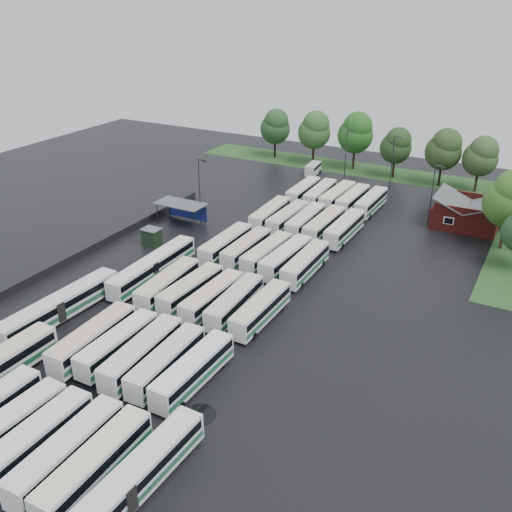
% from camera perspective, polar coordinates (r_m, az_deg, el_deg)
% --- Properties ---
extents(ground, '(160.00, 160.00, 0.00)m').
position_cam_1_polar(ground, '(69.98, -6.17, -5.24)').
color(ground, black).
rests_on(ground, ground).
extents(brick_building, '(10.07, 8.60, 5.39)m').
position_cam_1_polar(brick_building, '(98.34, 20.29, 3.82)').
color(brick_building, maroon).
rests_on(brick_building, ground).
extents(wash_shed, '(8.20, 4.20, 3.58)m').
position_cam_1_polar(wash_shed, '(94.01, -7.41, 5.00)').
color(wash_shed, '#2D2D30').
rests_on(wash_shed, ground).
extents(utility_hut, '(2.70, 2.20, 2.62)m').
position_cam_1_polar(utility_hut, '(87.17, -10.38, 1.91)').
color(utility_hut, black).
rests_on(utility_hut, ground).
extents(grass_strip_north, '(80.00, 10.00, 0.01)m').
position_cam_1_polar(grass_strip_north, '(123.69, 11.90, 8.25)').
color(grass_strip_north, '#23491D').
rests_on(grass_strip_north, ground).
extents(west_fence, '(0.10, 50.00, 1.20)m').
position_cam_1_polar(west_fence, '(88.07, -15.26, 1.14)').
color(west_fence, '#2D2D30').
rests_on(west_fence, ground).
extents(bus_r0c1, '(2.64, 10.99, 3.04)m').
position_cam_1_polar(bus_r0c1, '(54.68, -23.44, -15.41)').
color(bus_r0c1, white).
rests_on(bus_r0c1, ground).
extents(bus_r0c2, '(2.47, 11.43, 3.18)m').
position_cam_1_polar(bus_r0c2, '(52.46, -21.34, -16.86)').
color(bus_r0c2, white).
rests_on(bus_r0c2, ground).
extents(bus_r0c3, '(2.65, 11.37, 3.15)m').
position_cam_1_polar(bus_r0c3, '(50.68, -18.37, -18.07)').
color(bus_r0c3, white).
rests_on(bus_r0c3, ground).
extents(bus_r0c4, '(2.61, 11.43, 3.17)m').
position_cam_1_polar(bus_r0c4, '(49.00, -15.80, -19.44)').
color(bus_r0c4, white).
rests_on(bus_r0c4, ground).
extents(bus_r1c0, '(2.82, 11.57, 3.20)m').
position_cam_1_polar(bus_r1c0, '(63.29, -15.99, -7.95)').
color(bus_r1c0, white).
rests_on(bus_r1c0, ground).
extents(bus_r1c1, '(2.36, 10.87, 3.02)m').
position_cam_1_polar(bus_r1c1, '(61.90, -13.65, -8.57)').
color(bus_r1c1, white).
rests_on(bus_r1c1, ground).
extents(bus_r1c2, '(3.00, 11.58, 3.19)m').
position_cam_1_polar(bus_r1c2, '(59.83, -11.32, -9.52)').
color(bus_r1c2, white).
rests_on(bus_r1c2, ground).
extents(bus_r1c3, '(2.68, 11.02, 3.05)m').
position_cam_1_polar(bus_r1c3, '(58.37, -8.95, -10.40)').
color(bus_r1c3, white).
rests_on(bus_r1c3, ground).
extents(bus_r1c4, '(2.56, 11.22, 3.11)m').
position_cam_1_polar(bus_r1c4, '(56.81, -6.29, -11.31)').
color(bus_r1c4, white).
rests_on(bus_r1c4, ground).
extents(bus_r2c0, '(2.93, 11.39, 3.14)m').
position_cam_1_polar(bus_r2c0, '(72.22, -8.79, -2.79)').
color(bus_r2c0, white).
rests_on(bus_r2c0, ground).
extents(bus_r2c1, '(2.82, 10.95, 3.02)m').
position_cam_1_polar(bus_r2c1, '(70.80, -6.54, -3.32)').
color(bus_r2c1, white).
rests_on(bus_r2c1, ground).
extents(bus_r2c2, '(2.58, 10.94, 3.03)m').
position_cam_1_polar(bus_r2c2, '(68.84, -4.39, -4.11)').
color(bus_r2c2, white).
rests_on(bus_r2c2, ground).
extents(bus_r2c3, '(2.80, 11.05, 3.05)m').
position_cam_1_polar(bus_r2c3, '(67.62, -2.13, -4.63)').
color(bus_r2c3, white).
rests_on(bus_r2c3, ground).
extents(bus_r2c4, '(2.43, 10.97, 3.05)m').
position_cam_1_polar(bus_r2c4, '(66.12, 0.48, -5.37)').
color(bus_r2c4, white).
rests_on(bus_r2c4, ground).
extents(bus_r3c0, '(2.44, 11.35, 3.16)m').
position_cam_1_polar(bus_r3c0, '(82.32, -3.02, 1.18)').
color(bus_r3c0, white).
rests_on(bus_r3c0, ground).
extents(bus_r3c1, '(2.34, 10.90, 3.03)m').
position_cam_1_polar(bus_r3c1, '(81.12, -0.97, 0.78)').
color(bus_r3c1, white).
rests_on(bus_r3c1, ground).
extents(bus_r3c2, '(2.71, 11.03, 3.05)m').
position_cam_1_polar(bus_r3c2, '(79.60, 1.07, 0.28)').
color(bus_r3c2, white).
rests_on(bus_r3c2, ground).
extents(bus_r3c3, '(2.95, 11.41, 3.15)m').
position_cam_1_polar(bus_r3c3, '(78.26, 3.01, -0.17)').
color(bus_r3c3, white).
rests_on(bus_r3c3, ground).
extents(bus_r3c4, '(2.46, 11.25, 3.13)m').
position_cam_1_polar(bus_r3c4, '(76.81, 4.97, -0.77)').
color(bus_r3c4, white).
rests_on(bus_r3c4, ground).
extents(bus_r4c0, '(2.75, 11.29, 3.12)m').
position_cam_1_polar(bus_r4c0, '(93.29, 1.43, 4.21)').
color(bus_r4c0, white).
rests_on(bus_r4c0, ground).
extents(bus_r4c1, '(2.59, 11.12, 3.08)m').
position_cam_1_polar(bus_r4c1, '(91.84, 3.21, 3.81)').
color(bus_r4c1, white).
rests_on(bus_r4c1, ground).
extents(bus_r4c2, '(2.50, 11.12, 3.09)m').
position_cam_1_polar(bus_r4c2, '(90.90, 4.97, 3.52)').
color(bus_r4c2, white).
rests_on(bus_r4c2, ground).
extents(bus_r4c3, '(2.65, 11.50, 3.19)m').
position_cam_1_polar(bus_r4c3, '(89.60, 6.85, 3.13)').
color(bus_r4c3, white).
rests_on(bus_r4c3, ground).
extents(bus_r4c4, '(2.57, 11.38, 3.16)m').
position_cam_1_polar(bus_r4c4, '(88.65, 8.84, 2.74)').
color(bus_r4c4, white).
rests_on(bus_r4c4, ground).
extents(bus_r5c0, '(2.49, 10.88, 3.02)m').
position_cam_1_polar(bus_r5c0, '(104.56, 4.76, 6.49)').
color(bus_r5c0, white).
rests_on(bus_r5c0, ground).
extents(bus_r5c1, '(2.69, 11.03, 3.05)m').
position_cam_1_polar(bus_r5c1, '(103.36, 6.43, 6.19)').
color(bus_r5c1, white).
rests_on(bus_r5c1, ground).
extents(bus_r5c2, '(2.77, 11.43, 3.16)m').
position_cam_1_polar(bus_r5c2, '(102.28, 8.13, 5.92)').
color(bus_r5c2, white).
rests_on(bus_r5c2, ground).
extents(bus_r5c3, '(2.53, 10.98, 3.05)m').
position_cam_1_polar(bus_r5c3, '(101.42, 9.64, 5.60)').
color(bus_r5c3, white).
rests_on(bus_r5c3, ground).
extents(bus_r5c4, '(2.47, 10.89, 3.02)m').
position_cam_1_polar(bus_r5c4, '(100.61, 11.43, 5.28)').
color(bus_r5c4, white).
rests_on(bus_r5c4, ground).
extents(artic_bus_west_b, '(2.57, 16.44, 3.04)m').
position_cam_1_polar(artic_bus_west_b, '(77.02, -10.27, -1.06)').
color(artic_bus_west_b, white).
rests_on(artic_bus_west_b, ground).
extents(artic_bus_west_c, '(3.02, 16.80, 3.10)m').
position_cam_1_polar(artic_bus_west_c, '(70.42, -19.01, -4.79)').
color(artic_bus_west_c, white).
rests_on(artic_bus_west_c, ground).
extents(artic_bus_east, '(2.81, 16.50, 3.05)m').
position_cam_1_polar(artic_bus_east, '(46.93, -12.71, -21.60)').
color(artic_bus_east, white).
rests_on(artic_bus_east, ground).
extents(minibus, '(2.49, 5.48, 2.32)m').
position_cam_1_polar(minibus, '(119.40, 5.73, 8.69)').
color(minibus, silver).
rests_on(minibus, ground).
extents(tree_north_0, '(6.67, 6.67, 11.05)m').
position_cam_1_polar(tree_north_0, '(129.97, 1.97, 12.84)').
color(tree_north_0, black).
rests_on(tree_north_0, ground).
extents(tree_north_1, '(7.02, 7.02, 11.63)m').
position_cam_1_polar(tree_north_1, '(125.62, 5.90, 12.45)').
color(tree_north_1, black).
rests_on(tree_north_1, ground).
extents(tree_north_2, '(7.38, 7.38, 12.22)m').
position_cam_1_polar(tree_north_2, '(122.68, 9.99, 12.08)').
color(tree_north_2, black).
rests_on(tree_north_2, ground).
extents(tree_north_3, '(6.26, 6.26, 10.37)m').
position_cam_1_polar(tree_north_3, '(118.83, 13.88, 10.70)').
color(tree_north_3, black).
rests_on(tree_north_3, ground).
extents(tree_north_4, '(6.90, 6.90, 11.42)m').
position_cam_1_polar(tree_north_4, '(115.80, 18.33, 10.12)').
color(tree_north_4, black).
rests_on(tree_north_4, ground).
extents(tree_north_5, '(6.50, 6.50, 10.76)m').
position_cam_1_polar(tree_north_5, '(114.85, 21.62, 9.28)').
color(tree_north_5, '#321E12').
rests_on(tree_north_5, ground).
extents(tree_east_1, '(7.45, 7.45, 12.34)m').
position_cam_1_polar(tree_east_1, '(89.71, 24.17, 5.27)').
color(tree_east_1, '#392418').
rests_on(tree_east_1, ground).
extents(lamp_post_ne, '(1.54, 0.30, 10.03)m').
position_cam_1_polar(lamp_post_ne, '(95.85, 17.29, 6.25)').
color(lamp_post_ne, '#2D2D30').
rests_on(lamp_post_ne, ground).
extents(lamp_post_nw, '(1.67, 0.32, 10.82)m').
position_cam_1_polar(lamp_post_nw, '(92.61, -5.60, 6.94)').
color(lamp_post_nw, '#2D2D30').
rests_on(lamp_post_nw, ground).
extents(lamp_post_back_w, '(1.61, 0.31, 10.47)m').
position_cam_1_polar(lamp_post_back_w, '(113.82, 9.05, 10.17)').
color(lamp_post_back_w, '#2D2D30').
rests_on(lamp_post_back_w, ground).
extents(lamp_post_back_e, '(1.58, 0.31, 10.29)m').
position_cam_1_polar(lamp_post_back_e, '(111.77, 13.55, 9.44)').
color(lamp_post_back_e, '#2D2D30').
rests_on(lamp_post_back_e, ground).
extents(puddle_0, '(5.58, 5.58, 0.01)m').
position_cam_1_polar(puddle_0, '(59.85, -17.62, -12.42)').
color(puddle_0, black).
rests_on(puddle_0, ground).
extents(puddle_1, '(4.33, 4.33, 0.01)m').
position_cam_1_polar(puddle_1, '(51.44, -13.73, -19.23)').
color(puddle_1, black).
rests_on(puddle_1, ground).
extents(puddle_2, '(6.98, 6.98, 0.01)m').
position_cam_1_polar(puddle_2, '(75.75, -12.65, -3.20)').
color(puddle_2, black).
rests_on(puddle_2, ground).
extents(puddle_3, '(4.24, 4.24, 0.01)m').
position_cam_1_polar(puddle_3, '(66.38, -6.09, -7.09)').
color(puddle_3, black).
rests_on(puddle_3, ground).
extents(puddle_4, '(3.25, 3.25, 0.01)m').
position_cam_1_polar(puddle_4, '(54.38, -5.74, -15.55)').
color(puddle_4, black).
rests_on(puddle_4, ground).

